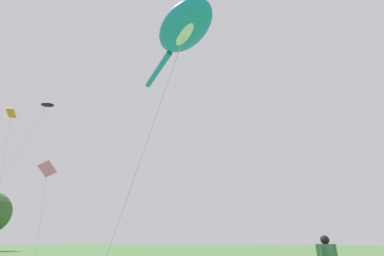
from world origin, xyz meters
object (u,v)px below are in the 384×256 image
at_px(small_kite_stunt_black, 47,106).
at_px(big_show_kite, 183,31).
at_px(small_kite_bird_shape, 47,170).
at_px(small_kite_delta_white, 10,119).

bearing_deg(small_kite_stunt_black, big_show_kite, -50.26).
height_order(big_show_kite, small_kite_bird_shape, big_show_kite).
bearing_deg(big_show_kite, small_kite_delta_white, -154.54).
xyz_separation_m(small_kite_delta_white, small_kite_stunt_black, (2.82, -0.43, 2.47)).
relative_size(small_kite_delta_white, small_kite_stunt_black, 0.87).
relative_size(small_kite_bird_shape, small_kite_stunt_black, 0.52).
bearing_deg(small_kite_stunt_black, small_kite_delta_white, -125.64).
xyz_separation_m(small_kite_bird_shape, small_kite_delta_white, (-1.16, 4.17, 4.57)).
height_order(big_show_kite, small_kite_stunt_black, small_kite_stunt_black).
xyz_separation_m(small_kite_bird_shape, small_kite_stunt_black, (1.66, 3.74, 7.04)).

